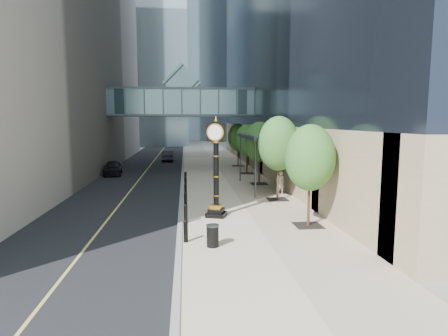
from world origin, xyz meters
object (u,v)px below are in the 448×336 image
Objects in this scene: pedestrian at (280,183)px; car_far at (168,156)px; trash_bin at (213,236)px; car_near at (113,168)px; street_clock at (216,175)px.

car_far is (-9.32, 24.62, -0.21)m from pedestrian.
trash_bin is 24.41m from car_near.
pedestrian reaches higher than car_near.
street_clock reaches higher than trash_bin.
pedestrian is at bearing 68.80° from street_clock.
car_far is at bearing 95.72° from trash_bin.
street_clock reaches higher than car_far.
trash_bin is 0.21× the size of car_near.
trash_bin is 0.51× the size of pedestrian.
street_clock is 6.11× the size of trash_bin.
street_clock is at bearing 95.26° from car_far.
car_near is at bearing 66.41° from car_far.
car_near reaches higher than car_far.
car_far is at bearing 62.52° from car_near.
trash_bin is 12.37m from pedestrian.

